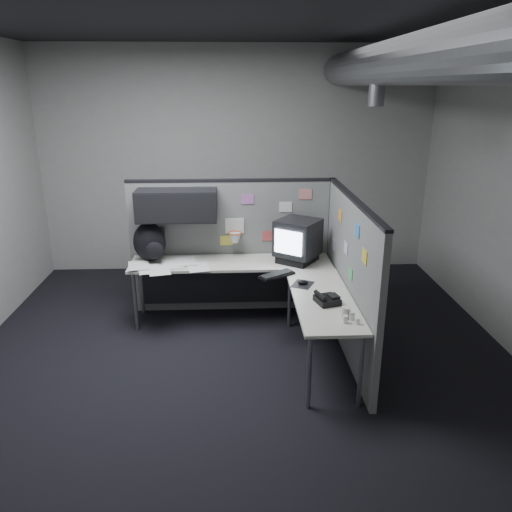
{
  "coord_description": "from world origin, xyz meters",
  "views": [
    {
      "loc": [
        -0.06,
        -4.43,
        2.65
      ],
      "look_at": [
        0.16,
        0.35,
        1.01
      ],
      "focal_mm": 35.0,
      "sensor_mm": 36.0,
      "label": 1
    }
  ],
  "objects_px": {
    "keyboard": "(277,275)",
    "backpack": "(150,243)",
    "phone": "(327,299)",
    "monitor": "(298,240)",
    "desk": "(253,280)"
  },
  "relations": [
    {
      "from": "monitor",
      "to": "backpack",
      "type": "relative_size",
      "value": 1.32
    },
    {
      "from": "keyboard",
      "to": "backpack",
      "type": "relative_size",
      "value": 0.9
    },
    {
      "from": "keyboard",
      "to": "phone",
      "type": "height_order",
      "value": "phone"
    },
    {
      "from": "keyboard",
      "to": "backpack",
      "type": "height_order",
      "value": "backpack"
    },
    {
      "from": "desk",
      "to": "keyboard",
      "type": "distance_m",
      "value": 0.35
    },
    {
      "from": "desk",
      "to": "keyboard",
      "type": "height_order",
      "value": "keyboard"
    },
    {
      "from": "phone",
      "to": "backpack",
      "type": "relative_size",
      "value": 0.58
    },
    {
      "from": "monitor",
      "to": "backpack",
      "type": "bearing_deg",
      "value": 167.08
    },
    {
      "from": "keyboard",
      "to": "phone",
      "type": "xyz_separation_m",
      "value": [
        0.4,
        -0.71,
        0.02
      ]
    },
    {
      "from": "desk",
      "to": "keyboard",
      "type": "relative_size",
      "value": 5.66
    },
    {
      "from": "monitor",
      "to": "phone",
      "type": "distance_m",
      "value": 1.2
    },
    {
      "from": "keyboard",
      "to": "desk",
      "type": "bearing_deg",
      "value": 150.27
    },
    {
      "from": "keyboard",
      "to": "backpack",
      "type": "bearing_deg",
      "value": 168.88
    },
    {
      "from": "monitor",
      "to": "phone",
      "type": "xyz_separation_m",
      "value": [
        0.13,
        -1.17,
        -0.22
      ]
    },
    {
      "from": "monitor",
      "to": "backpack",
      "type": "distance_m",
      "value": 1.69
    }
  ]
}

